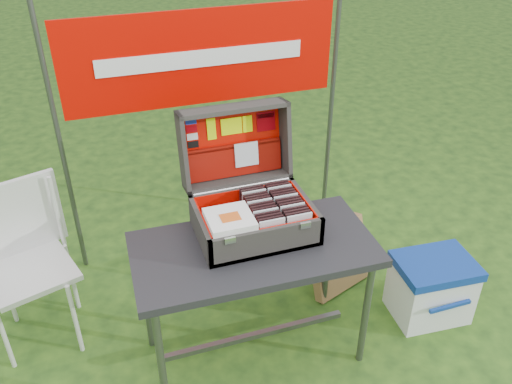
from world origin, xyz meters
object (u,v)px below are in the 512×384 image
object	(u,v)px
suitcase	(250,180)
chair	(31,273)
table	(254,302)
cooler	(431,288)
cardboard_box	(339,257)

from	to	relation	value
suitcase	chair	world-z (taller)	suitcase
suitcase	chair	bearing A→B (deg)	163.57
table	suitcase	size ratio (longest dim) A/B	2.07
table	chair	bearing A→B (deg)	157.31
cooler	cardboard_box	bearing A→B (deg)	139.36
table	chair	xyz separation A→B (m)	(-1.06, 0.48, 0.09)
table	suitcase	xyz separation A→B (m)	(0.04, 0.16, 0.62)
table	cardboard_box	distance (m)	0.76
cardboard_box	chair	bearing A→B (deg)	155.34
table	chair	size ratio (longest dim) A/B	1.28
cooler	chair	xyz separation A→B (m)	(-2.11, 0.52, 0.26)
cooler	chair	world-z (taller)	chair
table	suitcase	world-z (taller)	suitcase
table	cooler	xyz separation A→B (m)	(1.05, -0.04, -0.17)
table	cooler	size ratio (longest dim) A/B	2.67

